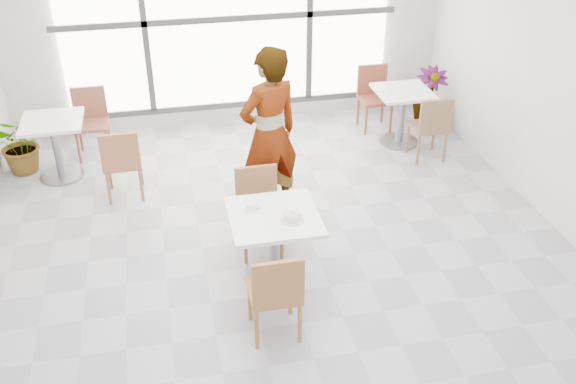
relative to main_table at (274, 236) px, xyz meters
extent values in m
plane|color=#9E9EA5|center=(0.12, 0.26, -0.52)|extent=(7.00, 7.00, 0.00)
plane|color=silver|center=(0.12, 3.76, 0.98)|extent=(6.00, 0.00, 6.00)
cube|color=white|center=(0.12, 3.70, 0.98)|extent=(4.40, 0.04, 2.40)
cube|color=#3F3F42|center=(0.12, 3.67, 0.98)|extent=(4.60, 0.05, 0.08)
cube|color=#3F3F42|center=(-0.98, 3.67, 0.98)|extent=(0.08, 0.05, 2.40)
cube|color=#3F3F42|center=(1.22, 3.67, 0.98)|extent=(0.08, 0.05, 2.40)
cube|color=#3F3F42|center=(0.12, 3.67, -0.24)|extent=(4.60, 0.05, 0.08)
cube|color=white|center=(0.00, 0.00, 0.21)|extent=(0.80, 0.80, 0.04)
cylinder|color=gray|center=(0.00, 0.00, -0.17)|extent=(0.10, 0.10, 0.71)
cylinder|color=gray|center=(0.00, 0.00, -0.51)|extent=(0.52, 0.52, 0.03)
cube|color=#9E6837|center=(-0.13, -0.65, -0.09)|extent=(0.42, 0.42, 0.04)
cube|color=#9E6837|center=(-0.13, -0.84, 0.14)|extent=(0.42, 0.04, 0.42)
cylinder|color=#9E6837|center=(0.05, -0.47, -0.32)|extent=(0.04, 0.04, 0.41)
cylinder|color=#9E6837|center=(0.05, -0.83, -0.32)|extent=(0.04, 0.04, 0.41)
cylinder|color=#9E6837|center=(-0.31, -0.47, -0.32)|extent=(0.04, 0.04, 0.41)
cylinder|color=#9E6837|center=(-0.31, -0.83, -0.32)|extent=(0.04, 0.04, 0.41)
cube|color=olive|center=(-0.04, 0.52, -0.09)|extent=(0.42, 0.42, 0.04)
cube|color=olive|center=(-0.04, 0.71, 0.14)|extent=(0.42, 0.04, 0.42)
cylinder|color=olive|center=(-0.22, 0.34, -0.32)|extent=(0.04, 0.04, 0.41)
cylinder|color=olive|center=(-0.22, 0.70, -0.32)|extent=(0.04, 0.04, 0.41)
cylinder|color=olive|center=(0.14, 0.34, -0.32)|extent=(0.04, 0.04, 0.41)
cylinder|color=olive|center=(0.14, 0.70, -0.32)|extent=(0.04, 0.04, 0.41)
cylinder|color=silver|center=(0.15, -0.11, 0.23)|extent=(0.21, 0.21, 0.01)
cylinder|color=silver|center=(0.15, -0.11, 0.27)|extent=(0.16, 0.16, 0.07)
torus|color=silver|center=(0.15, -0.11, 0.31)|extent=(0.16, 0.16, 0.01)
cylinder|color=tan|center=(0.15, -0.11, 0.27)|extent=(0.14, 0.14, 0.05)
cylinder|color=#F0E79A|center=(0.14, -0.08, 0.30)|extent=(0.03, 0.03, 0.02)
cylinder|color=beige|center=(0.15, -0.11, 0.31)|extent=(0.03, 0.03, 0.02)
cylinder|color=#EBE597|center=(0.15, -0.10, 0.31)|extent=(0.03, 0.03, 0.01)
cylinder|color=beige|center=(0.13, -0.12, 0.31)|extent=(0.03, 0.03, 0.02)
cylinder|color=beige|center=(0.17, -0.12, 0.31)|extent=(0.03, 0.03, 0.01)
cylinder|color=beige|center=(0.12, -0.12, 0.31)|extent=(0.03, 0.03, 0.02)
cylinder|color=#F8DDA0|center=(0.14, -0.14, 0.30)|extent=(0.03, 0.03, 0.02)
cylinder|color=#F1E79C|center=(0.14, -0.10, 0.31)|extent=(0.03, 0.03, 0.02)
cylinder|color=beige|center=(0.17, -0.15, 0.31)|extent=(0.03, 0.03, 0.02)
cylinder|color=beige|center=(0.15, -0.13, 0.31)|extent=(0.03, 0.03, 0.01)
cylinder|color=white|center=(-0.19, 0.14, 0.23)|extent=(0.13, 0.13, 0.01)
cylinder|color=white|center=(-0.19, 0.14, 0.27)|extent=(0.08, 0.08, 0.06)
torus|color=white|center=(-0.15, 0.14, 0.27)|extent=(0.05, 0.01, 0.05)
cylinder|color=black|center=(-0.19, 0.14, 0.29)|extent=(0.07, 0.07, 0.00)
cube|color=silver|center=(-0.14, 0.12, 0.24)|extent=(0.09, 0.05, 0.00)
sphere|color=silver|center=(-0.10, 0.13, 0.24)|extent=(0.02, 0.02, 0.02)
imported|color=black|center=(0.19, 1.21, 0.43)|extent=(0.81, 0.69, 1.90)
cube|color=white|center=(-2.15, 2.55, 0.21)|extent=(0.70, 0.70, 0.04)
cylinder|color=gray|center=(-2.15, 2.55, -0.17)|extent=(0.10, 0.10, 0.71)
cylinder|color=gray|center=(-2.15, 2.55, -0.51)|extent=(0.52, 0.52, 0.03)
cube|color=white|center=(2.21, 2.56, 0.21)|extent=(0.70, 0.70, 0.04)
cylinder|color=gray|center=(2.21, 2.56, -0.17)|extent=(0.10, 0.10, 0.71)
cylinder|color=gray|center=(2.21, 2.56, -0.51)|extent=(0.52, 0.52, 0.03)
cube|color=#A0603F|center=(-1.37, 1.94, -0.09)|extent=(0.42, 0.42, 0.04)
cube|color=#A0603F|center=(-1.37, 1.75, 0.14)|extent=(0.42, 0.04, 0.42)
cylinder|color=#A0603F|center=(-1.19, 2.12, -0.32)|extent=(0.04, 0.04, 0.41)
cylinder|color=#A0603F|center=(-1.19, 1.76, -0.32)|extent=(0.04, 0.04, 0.41)
cylinder|color=#A0603F|center=(-1.55, 2.12, -0.32)|extent=(0.04, 0.04, 0.41)
cylinder|color=#A0603F|center=(-1.55, 1.76, -0.32)|extent=(0.04, 0.04, 0.41)
cube|color=brown|center=(-1.77, 3.04, -0.09)|extent=(0.42, 0.42, 0.04)
cube|color=brown|center=(-1.77, 3.23, 0.14)|extent=(0.42, 0.04, 0.42)
cylinder|color=brown|center=(-1.95, 2.86, -0.32)|extent=(0.04, 0.04, 0.41)
cylinder|color=brown|center=(-1.95, 3.22, -0.32)|extent=(0.04, 0.04, 0.41)
cylinder|color=brown|center=(-1.59, 2.86, -0.32)|extent=(0.04, 0.04, 0.41)
cylinder|color=brown|center=(-1.59, 3.22, -0.32)|extent=(0.04, 0.04, 0.41)
cube|color=brown|center=(2.39, 2.09, -0.09)|extent=(0.42, 0.42, 0.04)
cube|color=brown|center=(2.39, 1.90, 0.14)|extent=(0.42, 0.04, 0.42)
cylinder|color=brown|center=(2.57, 2.27, -0.32)|extent=(0.04, 0.04, 0.41)
cylinder|color=brown|center=(2.57, 1.91, -0.32)|extent=(0.04, 0.04, 0.41)
cylinder|color=brown|center=(2.21, 2.27, -0.32)|extent=(0.04, 0.04, 0.41)
cylinder|color=brown|center=(2.21, 1.91, -0.32)|extent=(0.04, 0.04, 0.41)
cube|color=brown|center=(2.03, 3.07, -0.09)|extent=(0.42, 0.42, 0.04)
cube|color=brown|center=(2.03, 3.26, 0.14)|extent=(0.42, 0.04, 0.42)
cylinder|color=brown|center=(1.85, 2.89, -0.32)|extent=(0.04, 0.04, 0.41)
cylinder|color=brown|center=(1.85, 3.25, -0.32)|extent=(0.04, 0.04, 0.41)
cylinder|color=brown|center=(2.21, 2.89, -0.32)|extent=(0.04, 0.04, 0.41)
cylinder|color=brown|center=(2.21, 3.25, -0.32)|extent=(0.04, 0.04, 0.41)
imported|color=#498237|center=(-2.58, 2.79, -0.15)|extent=(0.85, 0.80, 0.75)
imported|color=#4C8747|center=(2.82, 3.05, -0.11)|extent=(0.52, 0.52, 0.82)
camera|label=1|loc=(-0.88, -4.68, 3.31)|focal=39.67mm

